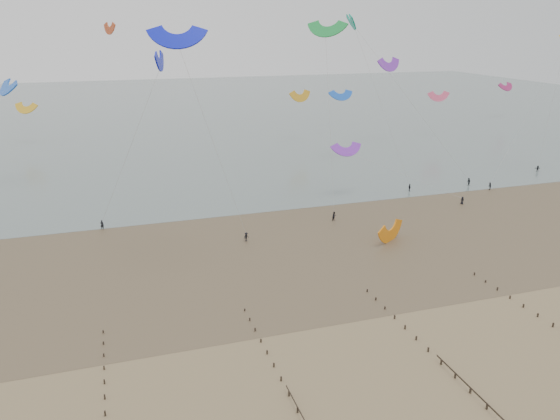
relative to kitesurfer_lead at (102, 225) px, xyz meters
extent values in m
plane|color=brown|center=(31.68, -49.92, -0.90)|extent=(500.00, 500.00, 0.00)
plane|color=#475654|center=(31.68, 150.08, -0.87)|extent=(500.00, 500.00, 0.00)
plane|color=#473A28|center=(31.68, -14.92, -0.89)|extent=(500.00, 500.00, 0.00)
ellipsoid|color=slate|center=(13.68, -27.92, -0.89)|extent=(23.60, 14.36, 0.01)
ellipsoid|color=slate|center=(43.68, -11.92, -0.89)|extent=(33.64, 18.32, 0.01)
ellipsoid|color=slate|center=(76.68, -19.92, -0.89)|extent=(19.65, 13.67, 0.01)
ellipsoid|color=slate|center=(-8.32, -9.92, -0.89)|extent=(26.95, 14.22, 0.01)
cube|color=black|center=(-0.32, -53.71, -0.64)|extent=(0.16, 0.16, 0.62)
cube|color=black|center=(-0.32, -51.07, -0.65)|extent=(0.16, 0.16, 0.59)
cube|color=black|center=(-0.32, -48.44, -0.67)|extent=(0.16, 0.16, 0.57)
cube|color=black|center=(-0.32, -45.81, -0.68)|extent=(0.16, 0.16, 0.54)
cube|color=black|center=(-0.32, -43.18, -0.70)|extent=(0.16, 0.16, 0.51)
cube|color=black|center=(-0.32, -40.55, -0.71)|extent=(0.16, 0.16, 0.48)
cube|color=black|center=(-0.32, -37.92, -0.73)|extent=(0.16, 0.16, 0.45)
cube|color=black|center=(17.68, -58.97, -0.61)|extent=(0.16, 0.16, 0.68)
cube|color=black|center=(17.68, -56.34, -0.63)|extent=(0.16, 0.16, 0.65)
cube|color=black|center=(17.68, -53.71, -0.64)|extent=(0.16, 0.16, 0.62)
cube|color=black|center=(17.68, -51.07, -0.65)|extent=(0.16, 0.16, 0.59)
cube|color=black|center=(17.68, -48.44, -0.67)|extent=(0.16, 0.16, 0.57)
cube|color=black|center=(17.68, -45.81, -0.68)|extent=(0.16, 0.16, 0.54)
cube|color=black|center=(17.68, -43.18, -0.70)|extent=(0.16, 0.16, 0.51)
cube|color=black|center=(17.68, -40.55, -0.71)|extent=(0.16, 0.16, 0.48)
cube|color=black|center=(17.68, -37.92, -0.73)|extent=(0.16, 0.16, 0.45)
cube|color=black|center=(35.68, -64.23, -0.58)|extent=(0.16, 0.16, 0.74)
cube|color=black|center=(35.68, -61.60, -0.60)|extent=(0.16, 0.16, 0.71)
cube|color=black|center=(35.68, -58.97, -0.61)|extent=(0.16, 0.16, 0.68)
cube|color=black|center=(35.68, -56.34, -0.63)|extent=(0.16, 0.16, 0.65)
cube|color=black|center=(35.68, -53.71, -0.64)|extent=(0.16, 0.16, 0.62)
cube|color=black|center=(35.68, -51.07, -0.65)|extent=(0.16, 0.16, 0.59)
cube|color=black|center=(35.68, -48.44, -0.67)|extent=(0.16, 0.16, 0.57)
cube|color=black|center=(35.68, -45.81, -0.68)|extent=(0.16, 0.16, 0.54)
cube|color=black|center=(35.68, -43.18, -0.70)|extent=(0.16, 0.16, 0.51)
cube|color=black|center=(35.68, -40.55, -0.71)|extent=(0.16, 0.16, 0.48)
cube|color=black|center=(35.68, -37.92, -0.73)|extent=(0.16, 0.16, 0.45)
cube|color=black|center=(53.68, -53.71, -0.64)|extent=(0.16, 0.16, 0.62)
cube|color=black|center=(53.68, -51.07, -0.65)|extent=(0.16, 0.16, 0.59)
cube|color=black|center=(53.68, -48.44, -0.67)|extent=(0.16, 0.16, 0.57)
cube|color=black|center=(53.68, -45.81, -0.68)|extent=(0.16, 0.16, 0.54)
cube|color=black|center=(53.68, -43.18, -0.70)|extent=(0.16, 0.16, 0.51)
cube|color=black|center=(53.68, -40.55, -0.71)|extent=(0.16, 0.16, 0.48)
cube|color=black|center=(53.68, -37.92, -0.73)|extent=(0.16, 0.16, 0.45)
imported|color=black|center=(0.00, 0.00, 0.00)|extent=(0.76, 0.62, 1.80)
imported|color=black|center=(24.07, -13.97, -0.08)|extent=(1.23, 1.00, 1.65)
imported|color=black|center=(85.40, -0.44, -0.02)|extent=(1.05, 1.08, 1.76)
imported|color=black|center=(108.09, 9.69, -0.12)|extent=(1.53, 0.85, 1.57)
imported|color=black|center=(43.00, -8.82, 0.02)|extent=(1.09, 0.98, 1.85)
imported|color=black|center=(67.27, 4.27, -0.04)|extent=(0.55, 1.06, 1.73)
imported|color=black|center=(72.93, -7.63, -0.06)|extent=(0.83, 0.97, 1.68)
imported|color=black|center=(82.91, 3.97, 0.03)|extent=(0.78, 0.96, 1.86)
camera|label=1|loc=(2.52, -100.61, 35.16)|focal=35.00mm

